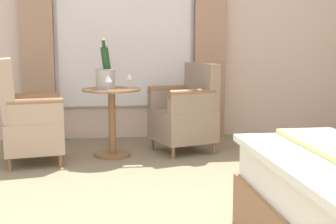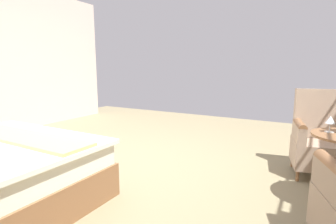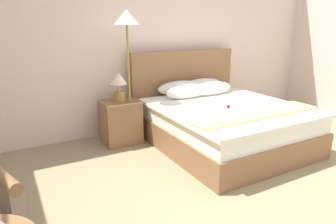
# 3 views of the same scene
# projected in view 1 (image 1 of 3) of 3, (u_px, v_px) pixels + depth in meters

# --- Properties ---
(wall_window_side) EXTENTS (0.27, 5.52, 2.79)m
(wall_window_side) POSITION_uv_depth(u_px,v_px,m) (125.00, 20.00, 5.47)
(wall_window_side) COLOR beige
(wall_window_side) RESTS_ON ground
(side_table_round) EXTENTS (0.57, 0.57, 0.68)m
(side_table_round) POSITION_uv_depth(u_px,v_px,m) (112.00, 116.00, 4.63)
(side_table_round) COLOR #895E3C
(side_table_round) RESTS_ON ground
(champagne_bucket) EXTENTS (0.20, 0.20, 0.49)m
(champagne_bucket) POSITION_uv_depth(u_px,v_px,m) (106.00, 74.00, 4.61)
(champagne_bucket) COLOR #B2B3AD
(champagne_bucket) RESTS_ON side_table_round
(wine_glass_near_bucket) EXTENTS (0.08, 0.08, 0.15)m
(wine_glass_near_bucket) POSITION_uv_depth(u_px,v_px,m) (108.00, 79.00, 4.43)
(wine_glass_near_bucket) COLOR white
(wine_glass_near_bucket) RESTS_ON side_table_round
(wine_glass_near_edge) EXTENTS (0.07, 0.07, 0.15)m
(wine_glass_near_edge) POSITION_uv_depth(u_px,v_px,m) (129.00, 77.00, 4.63)
(wine_glass_near_edge) COLOR white
(wine_glass_near_edge) RESTS_ON side_table_round
(armchair_by_window) EXTENTS (0.71, 0.71, 0.92)m
(armchair_by_window) POSITION_uv_depth(u_px,v_px,m) (186.00, 113.00, 4.84)
(armchair_by_window) COLOR #895E3C
(armchair_by_window) RESTS_ON ground
(armchair_facing_bed) EXTENTS (0.66, 0.65, 0.99)m
(armchair_facing_bed) POSITION_uv_depth(u_px,v_px,m) (27.00, 120.00, 4.35)
(armchair_facing_bed) COLOR #895E3C
(armchair_facing_bed) RESTS_ON ground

